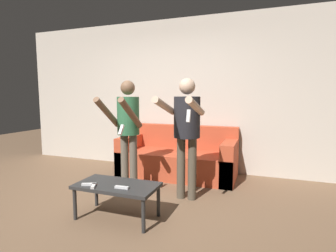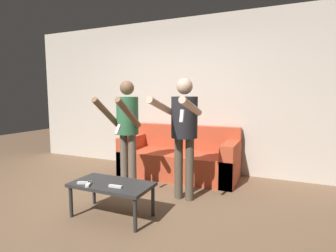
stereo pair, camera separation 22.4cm
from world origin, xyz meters
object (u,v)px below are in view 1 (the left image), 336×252
at_px(coffee_table, 117,188).
at_px(remote_near, 94,186).
at_px(person_standing_left, 128,124).
at_px(remote_far, 122,187).
at_px(remote_mid, 89,184).
at_px(couch, 178,159).
at_px(person_standing_right, 186,125).

relative_size(coffee_table, remote_near, 5.96).
bearing_deg(person_standing_left, coffee_table, -70.18).
relative_size(coffee_table, remote_far, 5.91).
bearing_deg(remote_mid, remote_far, 5.77).
bearing_deg(couch, remote_mid, -102.20).
distance_m(coffee_table, remote_mid, 0.30).
relative_size(remote_mid, remote_far, 1.00).
height_order(person_standing_right, remote_mid, person_standing_right).
xyz_separation_m(coffee_table, remote_near, (-0.19, -0.16, 0.05)).
height_order(coffee_table, remote_mid, remote_mid).
height_order(couch, remote_mid, couch).
bearing_deg(remote_mid, remote_near, -14.10).
distance_m(person_standing_right, coffee_table, 1.14).
distance_m(person_standing_left, remote_far, 1.10).
bearing_deg(remote_near, coffee_table, 40.68).
bearing_deg(person_standing_left, remote_far, -65.41).
xyz_separation_m(couch, coffee_table, (-0.14, -1.73, 0.06)).
distance_m(couch, remote_near, 1.92).
relative_size(couch, remote_mid, 12.66).
height_order(person_standing_right, remote_far, person_standing_right).
height_order(person_standing_right, remote_near, person_standing_right).
bearing_deg(remote_far, remote_mid, -174.23).
bearing_deg(couch, remote_near, -99.94).
height_order(person_standing_left, remote_mid, person_standing_left).
bearing_deg(remote_far, remote_near, -169.52).
xyz_separation_m(remote_near, remote_mid, (-0.07, 0.02, 0.00)).
height_order(remote_mid, remote_far, same).
distance_m(couch, remote_far, 1.83).
relative_size(person_standing_left, person_standing_right, 0.99).
xyz_separation_m(person_standing_left, person_standing_right, (0.84, -0.00, 0.03)).
xyz_separation_m(couch, person_standing_right, (0.42, -0.97, 0.70)).
height_order(person_standing_left, remote_near, person_standing_left).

